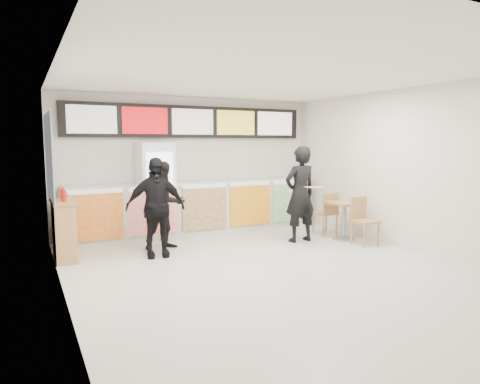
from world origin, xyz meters
TOP-DOWN VIEW (x-y plane):
  - floor at (0.00, 0.00)m, footprint 7.00×7.00m
  - ceiling at (0.00, 0.00)m, footprint 7.00×7.00m
  - wall_back at (0.00, 3.50)m, footprint 6.00×0.00m
  - wall_left at (-3.00, 0.00)m, footprint 0.00×7.00m
  - wall_right at (3.00, 0.00)m, footprint 0.00×7.00m
  - service_counter at (0.00, 3.09)m, footprint 5.56×0.77m
  - menu_board at (0.00, 3.41)m, footprint 5.50×0.14m
  - drinks_fridge at (-0.93, 3.11)m, footprint 0.70×0.67m
  - mirror_panel at (-2.99, 2.45)m, footprint 0.01×2.00m
  - customer_main at (1.55, 1.45)m, footprint 0.72×0.48m
  - customer_left at (-1.07, 2.10)m, footprint 0.87×0.72m
  - customer_mid at (-1.37, 1.66)m, footprint 1.07×0.55m
  - pizza_slice at (1.55, 1.00)m, footprint 0.36×0.36m
  - cafe_table at (2.46, 1.17)m, footprint 0.66×1.61m
  - condiment_ledge at (-2.82, 2.20)m, footprint 0.37×0.92m

SIDE VIEW (x-z plane):
  - floor at x=0.00m, z-range 0.00..0.00m
  - condiment_ledge at x=-2.82m, z-range -0.09..1.14m
  - cafe_table at x=2.46m, z-range 0.08..1.01m
  - service_counter at x=0.00m, z-range 0.00..1.14m
  - customer_left at x=-1.07m, z-range 0.00..1.65m
  - customer_mid at x=-1.37m, z-range 0.00..1.75m
  - customer_main at x=1.55m, z-range 0.00..1.93m
  - drinks_fridge at x=-0.93m, z-range 0.00..2.00m
  - pizza_slice at x=1.55m, z-range 1.15..1.17m
  - wall_back at x=0.00m, z-range -1.50..4.50m
  - wall_left at x=-3.00m, z-range -2.00..5.00m
  - wall_right at x=3.00m, z-range -2.00..5.00m
  - mirror_panel at x=-2.99m, z-range 1.00..2.50m
  - menu_board at x=0.00m, z-range 2.10..2.80m
  - ceiling at x=0.00m, z-range 3.00..3.00m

